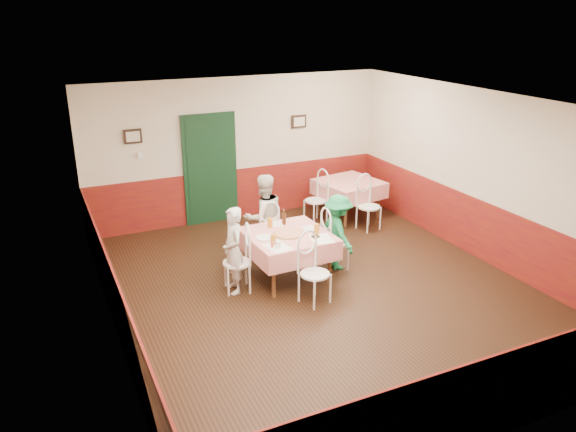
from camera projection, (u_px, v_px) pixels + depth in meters
name	position (u px, v px, depth m)	size (l,w,h in m)	color
floor	(321.00, 289.00, 8.51)	(7.00, 7.00, 0.00)	black
ceiling	(325.00, 103.00, 7.53)	(7.00, 7.00, 0.00)	white
back_wall	(238.00, 149.00, 10.99)	(6.00, 0.10, 2.80)	beige
front_wall	(507.00, 316.00, 5.04)	(6.00, 0.10, 2.80)	beige
left_wall	(106.00, 236.00, 6.83)	(0.10, 7.00, 2.80)	beige
right_wall	(484.00, 177.00, 9.20)	(0.10, 7.00, 2.80)	beige
wainscot_back	(240.00, 193.00, 11.29)	(6.00, 0.03, 1.00)	maroon
wainscot_front	(493.00, 398.00, 5.37)	(6.00, 0.03, 1.00)	maroon
wainscot_left	(115.00, 301.00, 7.15)	(0.03, 7.00, 1.00)	maroon
wainscot_right	(477.00, 228.00, 9.51)	(0.03, 7.00, 1.00)	maroon
door	(210.00, 171.00, 10.84)	(0.96, 0.06, 2.10)	black
picture_left	(133.00, 136.00, 10.00)	(0.32, 0.03, 0.26)	black
picture_right	(299.00, 121.00, 11.31)	(0.32, 0.03, 0.26)	black
thermostat	(140.00, 155.00, 10.17)	(0.10, 0.03, 0.10)	white
main_table	(288.00, 257.00, 8.71)	(1.22, 1.22, 0.77)	red
second_table	(349.00, 199.00, 11.32)	(1.12, 1.12, 0.77)	red
chair_left	(237.00, 263.00, 8.33)	(0.42, 0.42, 0.90)	white
chair_right	(335.00, 243.00, 9.04)	(0.42, 0.42, 0.90)	white
chair_far	(265.00, 234.00, 9.40)	(0.42, 0.42, 0.90)	white
chair_near	(315.00, 274.00, 7.97)	(0.42, 0.42, 0.90)	white
chair_second_a	(316.00, 201.00, 11.00)	(0.42, 0.42, 0.90)	white
chair_second_b	(369.00, 207.00, 10.66)	(0.42, 0.42, 0.90)	white
pizza	(289.00, 233.00, 8.55)	(0.44, 0.44, 0.03)	#B74723
plate_left	(264.00, 238.00, 8.42)	(0.25, 0.25, 0.01)	white
plate_right	(310.00, 228.00, 8.76)	(0.25, 0.25, 0.01)	white
plate_far	(275.00, 224.00, 8.92)	(0.25, 0.25, 0.01)	white
glass_a	(273.00, 240.00, 8.18)	(0.08, 0.08, 0.14)	#BF7219
glass_b	(317.00, 229.00, 8.56)	(0.08, 0.08, 0.15)	#BF7219
glass_c	(270.00, 223.00, 8.81)	(0.08, 0.08, 0.15)	#BF7219
beer_bottle	(284.00, 217.00, 8.91)	(0.06, 0.06, 0.24)	#381C0A
shaker_a	(276.00, 246.00, 8.04)	(0.04, 0.04, 0.09)	silver
shaker_b	(279.00, 246.00, 8.03)	(0.04, 0.04, 0.09)	silver
shaker_c	(272.00, 244.00, 8.08)	(0.04, 0.04, 0.09)	#B23319
menu_left	(278.00, 247.00, 8.10)	(0.30, 0.40, 0.00)	white
menu_right	(322.00, 239.00, 8.39)	(0.30, 0.40, 0.00)	white
wallet	(315.00, 237.00, 8.45)	(0.11, 0.09, 0.02)	black
diner_left	(233.00, 250.00, 8.23)	(0.48, 0.32, 1.32)	gray
diner_far	(264.00, 217.00, 9.34)	(0.71, 0.56, 1.47)	gray
diner_right	(338.00, 232.00, 9.01)	(0.80, 0.46, 1.24)	gray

